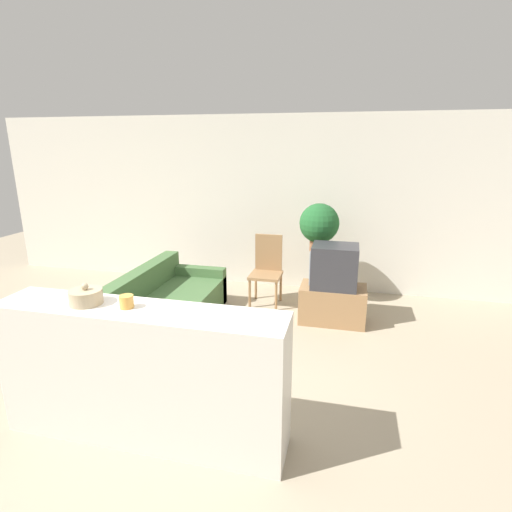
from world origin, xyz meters
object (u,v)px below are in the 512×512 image
at_px(couch, 168,305).
at_px(potted_plant, 319,224).
at_px(television, 334,266).
at_px(decorative_bowl, 86,296).
at_px(wooden_chair, 267,267).

xyz_separation_m(couch, potted_plant, (1.81, 1.14, 0.92)).
distance_m(couch, television, 2.19).
distance_m(potted_plant, decorative_bowl, 3.43).
bearing_deg(potted_plant, couch, -147.83).
bearing_deg(wooden_chair, couch, -137.08).
relative_size(potted_plant, decorative_bowl, 2.76).
distance_m(couch, potted_plant, 2.32).
height_order(couch, potted_plant, potted_plant).
height_order(television, potted_plant, potted_plant).
bearing_deg(decorative_bowl, wooden_chair, 75.24).
bearing_deg(potted_plant, wooden_chair, -170.39).
distance_m(couch, wooden_chair, 1.52).
bearing_deg(wooden_chair, decorative_bowl, -104.76).
bearing_deg(decorative_bowl, couch, 99.06).
xyz_separation_m(wooden_chair, potted_plant, (0.71, 0.12, 0.64)).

